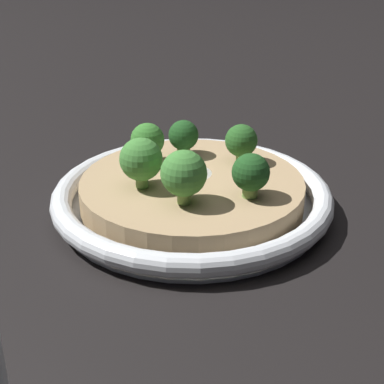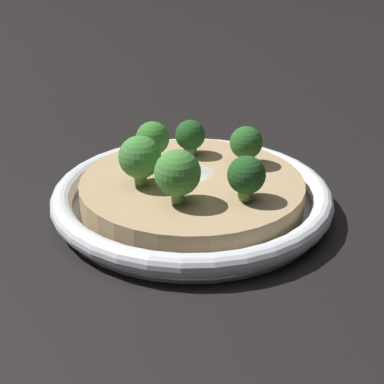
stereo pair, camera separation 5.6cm
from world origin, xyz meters
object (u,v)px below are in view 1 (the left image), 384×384
at_px(broccoli_right, 183,136).
at_px(risotto_bowl, 192,195).
at_px(broccoli_back_left, 141,160).
at_px(broccoli_front_right, 241,141).
at_px(broccoli_left, 184,174).
at_px(broccoli_front_left, 251,174).
at_px(broccoli_back_right, 147,141).

bearing_deg(broccoli_right, risotto_bowl, -152.19).
xyz_separation_m(broccoli_back_left, broccoli_right, (0.09, -0.01, -0.01)).
bearing_deg(broccoli_front_right, broccoli_left, 168.13).
height_order(risotto_bowl, broccoli_front_right, broccoli_front_right).
bearing_deg(risotto_bowl, broccoli_front_left, -105.17).
relative_size(broccoli_back_left, broccoli_back_right, 1.15).
relative_size(broccoli_left, broccoli_back_right, 1.18).
bearing_deg(broccoli_left, broccoli_back_left, 70.02).
relative_size(broccoli_back_left, broccoli_right, 1.27).
distance_m(broccoli_back_left, broccoli_left, 0.05).
bearing_deg(broccoli_front_left, broccoli_right, 51.43).
bearing_deg(broccoli_back_right, broccoli_back_left, -162.04).
distance_m(risotto_bowl, broccoli_back_left, 0.07).
distance_m(risotto_bowl, broccoli_front_left, 0.07).
height_order(broccoli_front_right, broccoli_back_right, broccoli_back_right).
xyz_separation_m(broccoli_front_right, broccoli_right, (-0.00, 0.06, -0.00)).
xyz_separation_m(broccoli_front_left, broccoli_back_right, (0.04, 0.12, 0.00)).
height_order(broccoli_left, broccoli_back_right, broccoli_left).
xyz_separation_m(broccoli_front_left, broccoli_front_right, (0.07, 0.03, -0.00)).
relative_size(risotto_bowl, broccoli_back_left, 5.66).
distance_m(broccoli_front_left, broccoli_back_right, 0.12).
distance_m(broccoli_back_left, broccoli_back_right, 0.06).
bearing_deg(broccoli_front_right, broccoli_front_left, -158.50).
xyz_separation_m(broccoli_left, broccoli_back_right, (0.07, 0.06, -0.00)).
height_order(broccoli_right, broccoli_back_right, broccoli_back_right).
bearing_deg(broccoli_left, broccoli_front_left, -58.22).
height_order(broccoli_back_left, broccoli_right, broccoli_back_left).
bearing_deg(broccoli_back_right, broccoli_right, -40.32).
relative_size(broccoli_front_right, broccoli_back_right, 0.96).
xyz_separation_m(risotto_bowl, broccoli_left, (-0.05, -0.01, 0.04)).
xyz_separation_m(risotto_bowl, broccoli_back_right, (0.02, 0.06, 0.04)).
bearing_deg(broccoli_back_left, broccoli_back_right, 17.96).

